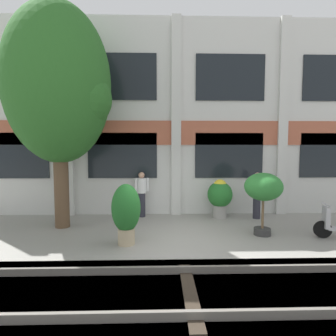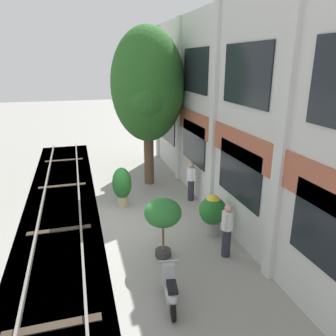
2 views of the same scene
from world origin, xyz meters
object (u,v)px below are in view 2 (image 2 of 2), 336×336
at_px(scooter_near_curb, 171,292).
at_px(resident_by_doorway, 191,180).
at_px(potted_plant_tall_urn, 163,215).
at_px(broadleaf_tree, 148,88).
at_px(potted_plant_ribbed_drum, 213,211).
at_px(resident_watching_tracks, 227,229).
at_px(potted_plant_fluted_column, 122,185).

relative_size(scooter_near_curb, resident_by_doorway, 0.83).
relative_size(potted_plant_tall_urn, resident_by_doorway, 1.10).
xyz_separation_m(potted_plant_tall_urn, scooter_near_curb, (2.11, -0.38, -0.91)).
xyz_separation_m(broadleaf_tree, scooter_near_curb, (8.22, -1.33, -3.96)).
bearing_deg(scooter_near_curb, potted_plant_tall_urn, -1.25).
bearing_deg(potted_plant_tall_urn, broadleaf_tree, 171.10).
relative_size(potted_plant_ribbed_drum, scooter_near_curb, 1.02).
height_order(potted_plant_tall_urn, potted_plant_ribbed_drum, potted_plant_tall_urn).
relative_size(broadleaf_tree, resident_watching_tracks, 4.19).
bearing_deg(potted_plant_tall_urn, scooter_near_curb, -10.12).
relative_size(potted_plant_fluted_column, resident_by_doorway, 0.97).
distance_m(potted_plant_ribbed_drum, resident_watching_tracks, 1.31).
xyz_separation_m(potted_plant_fluted_column, resident_watching_tracks, (4.35, 2.43, 0.01)).
height_order(potted_plant_fluted_column, scooter_near_curb, potted_plant_fluted_column).
height_order(resident_by_doorway, resident_watching_tracks, resident_watching_tracks).
bearing_deg(resident_by_doorway, broadleaf_tree, -80.36).
xyz_separation_m(potted_plant_ribbed_drum, resident_by_doorway, (-2.84, 0.26, 0.06)).
distance_m(potted_plant_tall_urn, potted_plant_ribbed_drum, 2.14).
xyz_separation_m(broadleaf_tree, potted_plant_fluted_column, (2.25, -1.59, -3.51)).
distance_m(broadleaf_tree, scooter_near_curb, 9.22).
bearing_deg(broadleaf_tree, scooter_near_curb, -9.21).
height_order(potted_plant_ribbed_drum, resident_watching_tracks, resident_watching_tracks).
relative_size(scooter_near_curb, resident_watching_tracks, 0.83).
relative_size(potted_plant_tall_urn, resident_watching_tracks, 1.09).
bearing_deg(broadleaf_tree, potted_plant_ribbed_drum, 10.17).
relative_size(potted_plant_fluted_column, potted_plant_tall_urn, 0.88).
bearing_deg(potted_plant_fluted_column, potted_plant_ribbed_drum, 39.88).
bearing_deg(resident_watching_tracks, potted_plant_tall_urn, 31.78).
distance_m(potted_plant_fluted_column, resident_watching_tracks, 4.98).
bearing_deg(resident_watching_tracks, potted_plant_ribbed_drum, -47.98).
bearing_deg(potted_plant_ribbed_drum, scooter_near_curb, -37.95).
xyz_separation_m(potted_plant_tall_urn, resident_by_doorway, (-3.66, 2.17, -0.46)).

